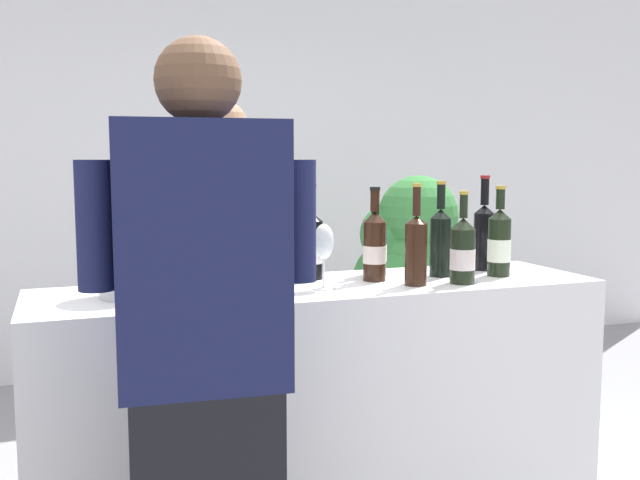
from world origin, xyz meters
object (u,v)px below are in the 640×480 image
person_guest (204,409)px  wine_bottle_7 (256,250)px  wine_bottle_0 (213,262)px  wine_bottle_6 (499,243)px  wine_bottle_4 (217,250)px  wine_bottle_5 (375,246)px  wine_glass (324,245)px  potted_shrub (405,266)px  wine_bottle_10 (416,248)px  wine_bottle_3 (440,240)px  wine_bottle_1 (484,234)px  wine_bottle_2 (310,245)px  ice_bucket (133,262)px  wine_bottle_8 (463,251)px  wine_bottle_9 (375,246)px  person_server (226,309)px

person_guest → wine_bottle_7: bearing=62.5°
wine_bottle_0 → wine_bottle_6: size_ratio=1.01×
wine_bottle_4 → wine_bottle_5: (0.53, -0.05, -0.00)m
wine_glass → wine_bottle_5: bearing=22.1°
potted_shrub → wine_bottle_10: bearing=-115.7°
wine_bottle_5 → wine_glass: (-0.22, -0.09, 0.02)m
wine_bottle_3 → wine_bottle_7: (-0.69, -0.07, 0.00)m
wine_bottle_4 → wine_glass: wine_bottle_4 is taller
wine_bottle_4 → wine_glass: 0.35m
wine_bottle_7 → potted_shrub: wine_bottle_7 is taller
wine_bottle_1 → wine_glass: 0.72m
wine_bottle_4 → wine_bottle_7: 0.16m
wine_bottle_3 → wine_bottle_1: bearing=17.3°
wine_bottle_7 → wine_bottle_10: 0.53m
wine_bottle_5 → wine_bottle_10: bearing=-54.9°
wine_bottle_0 → wine_bottle_2: bearing=31.6°
wine_bottle_7 → wine_bottle_10: wine_bottle_7 is taller
wine_bottle_0 → wine_bottle_4: bearing=75.0°
wine_bottle_0 → potted_shrub: bearing=46.7°
wine_bottle_10 → person_guest: person_guest is taller
wine_bottle_0 → wine_bottle_7: size_ratio=0.96×
wine_bottle_4 → wine_bottle_10: wine_bottle_4 is taller
wine_bottle_10 → wine_bottle_0: bearing=-179.6°
wine_bottle_10 → ice_bucket: bearing=172.5°
wine_bottle_8 → person_guest: size_ratio=0.18×
wine_bottle_0 → wine_bottle_9: 0.68m
wine_bottle_6 → wine_bottle_0: bearing=-176.0°
wine_bottle_3 → wine_bottle_7: 0.70m
wine_bottle_4 → wine_glass: bearing=-23.8°
wine_bottle_0 → wine_bottle_7: wine_bottle_7 is taller
wine_bottle_3 → ice_bucket: bearing=-179.1°
wine_bottle_8 → person_server: bearing=128.9°
wine_bottle_0 → ice_bucket: (-0.22, 0.12, -0.00)m
wine_bottle_2 → ice_bucket: bearing=-169.1°
wine_bottle_2 → potted_shrub: bearing=51.0°
wine_bottle_6 → wine_bottle_8: size_ratio=1.04×
wine_bottle_0 → person_guest: bearing=-104.6°
wine_bottle_10 → person_guest: size_ratio=0.20×
wine_bottle_6 → person_guest: bearing=-155.9°
wine_bottle_6 → potted_shrub: 1.45m
wine_bottle_4 → wine_bottle_2: bearing=9.2°
person_guest → wine_bottle_3: bearing=31.4°
wine_glass → person_guest: size_ratio=0.12×
person_guest → wine_bottle_2: bearing=53.6°
person_guest → potted_shrub: (1.49, 1.90, -0.01)m
wine_bottle_8 → person_guest: (-0.95, -0.43, -0.28)m
wine_bottle_3 → ice_bucket: wine_bottle_3 is taller
wine_bottle_8 → wine_bottle_9: (-0.20, 0.26, -0.00)m
wine_bottle_2 → wine_glass: size_ratio=1.57×
wine_bottle_9 → ice_bucket: wine_bottle_9 is taller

